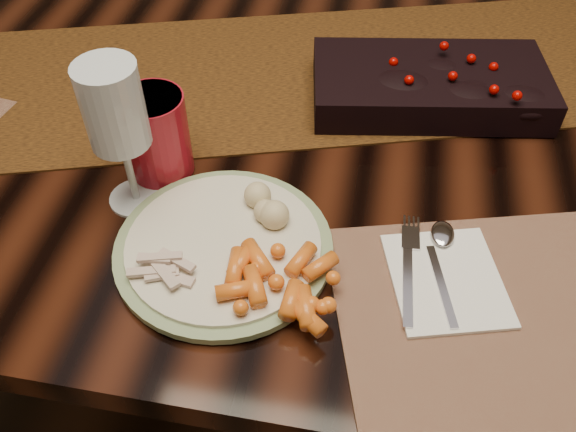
% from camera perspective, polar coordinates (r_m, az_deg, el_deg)
% --- Properties ---
extents(floor, '(5.00, 5.00, 0.00)m').
position_cam_1_polar(floor, '(1.51, 1.48, -13.25)').
color(floor, black).
rests_on(floor, ground).
extents(dining_table, '(1.80, 1.00, 0.75)m').
position_cam_1_polar(dining_table, '(1.20, 1.82, -4.34)').
color(dining_table, black).
rests_on(dining_table, floor).
extents(table_runner, '(1.85, 0.91, 0.00)m').
position_cam_1_polar(table_runner, '(1.01, 0.19, 13.14)').
color(table_runner, black).
rests_on(table_runner, dining_table).
extents(centerpiece, '(0.37, 0.23, 0.07)m').
position_cam_1_polar(centerpiece, '(0.96, 13.18, 12.27)').
color(centerpiece, black).
rests_on(centerpiece, table_runner).
extents(placemat_main, '(0.47, 0.40, 0.00)m').
position_cam_1_polar(placemat_main, '(0.72, 21.23, -8.95)').
color(placemat_main, '#976F54').
rests_on(placemat_main, dining_table).
extents(dinner_plate, '(0.29, 0.29, 0.01)m').
position_cam_1_polar(dinner_plate, '(0.73, -6.05, -2.83)').
color(dinner_plate, beige).
rests_on(dinner_plate, placemat_main).
extents(baby_carrots, '(0.14, 0.13, 0.02)m').
position_cam_1_polar(baby_carrots, '(0.67, -1.16, -6.22)').
color(baby_carrots, orange).
rests_on(baby_carrots, dinner_plate).
extents(mashed_potatoes, '(0.09, 0.08, 0.04)m').
position_cam_1_polar(mashed_potatoes, '(0.74, -2.13, 1.68)').
color(mashed_potatoes, beige).
rests_on(mashed_potatoes, dinner_plate).
extents(turkey_shreds, '(0.08, 0.07, 0.01)m').
position_cam_1_polar(turkey_shreds, '(0.70, -11.52, -4.64)').
color(turkey_shreds, beige).
rests_on(turkey_shreds, dinner_plate).
extents(napkin, '(0.16, 0.17, 0.00)m').
position_cam_1_polar(napkin, '(0.72, 14.57, -5.78)').
color(napkin, white).
rests_on(napkin, placemat_main).
extents(fork, '(0.03, 0.14, 0.00)m').
position_cam_1_polar(fork, '(0.71, 11.21, -5.23)').
color(fork, white).
rests_on(fork, napkin).
extents(spoon, '(0.06, 0.15, 0.00)m').
position_cam_1_polar(spoon, '(0.72, 14.20, -4.80)').
color(spoon, silver).
rests_on(spoon, napkin).
extents(red_cup, '(0.10, 0.10, 0.12)m').
position_cam_1_polar(red_cup, '(0.81, -12.21, 7.41)').
color(red_cup, maroon).
rests_on(red_cup, placemat_main).
extents(wine_glass, '(0.08, 0.08, 0.20)m').
position_cam_1_polar(wine_glass, '(0.75, -15.31, 6.93)').
color(wine_glass, silver).
rests_on(wine_glass, dining_table).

